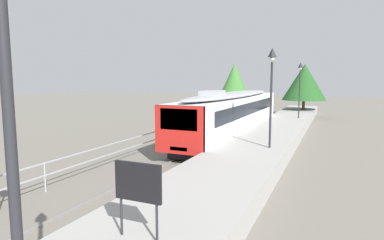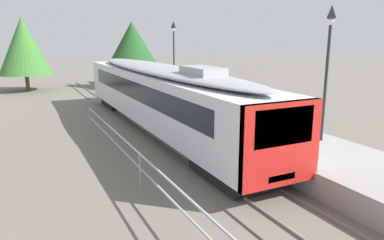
{
  "view_description": "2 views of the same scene",
  "coord_description": "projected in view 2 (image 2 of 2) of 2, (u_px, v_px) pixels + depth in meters",
  "views": [
    {
      "loc": [
        7.34,
        2.76,
        4.54
      ],
      "look_at": [
        -1.0,
        21.64,
        2.0
      ],
      "focal_mm": 30.16,
      "sensor_mm": 36.0,
      "label": 1
    },
    {
      "loc": [
        -6.78,
        9.9,
        5.02
      ],
      "look_at": [
        -1.0,
        21.64,
        2.0
      ],
      "focal_mm": 33.38,
      "sensor_mm": 36.0,
      "label": 2
    }
  ],
  "objects": [
    {
      "name": "ground_plane",
      "position": [
        140.0,
        175.0,
        13.33
      ],
      "size": [
        160.0,
        160.0,
        0.0
      ],
      "primitive_type": "plane",
      "color": "#6B665B"
    },
    {
      "name": "track_rails",
      "position": [
        210.0,
        162.0,
        14.61
      ],
      "size": [
        3.2,
        60.0,
        0.14
      ],
      "color": "#6B665B",
      "rests_on": "ground"
    },
    {
      "name": "commuter_train",
      "position": [
        159.0,
        93.0,
        19.08
      ],
      "size": [
        2.82,
        20.25,
        3.74
      ],
      "color": "silver",
      "rests_on": "track_rails"
    },
    {
      "name": "station_platform",
      "position": [
        274.0,
        143.0,
        15.92
      ],
      "size": [
        3.9,
        60.0,
        0.9
      ],
      "primitive_type": "cube",
      "color": "#999691",
      "rests_on": "ground"
    },
    {
      "name": "platform_lamp_mid_platform",
      "position": [
        329.0,
        48.0,
        13.87
      ],
      "size": [
        0.34,
        0.34,
        5.35
      ],
      "color": "#232328",
      "rests_on": "station_platform"
    },
    {
      "name": "platform_lamp_far_end",
      "position": [
        174.0,
        43.0,
        27.16
      ],
      "size": [
        0.34,
        0.34,
        5.35
      ],
      "color": "#232328",
      "rests_on": "station_platform"
    },
    {
      "name": "tree_behind_carpark",
      "position": [
        132.0,
        45.0,
        35.36
      ],
      "size": [
        5.25,
        5.25,
        6.59
      ],
      "color": "brown",
      "rests_on": "ground"
    },
    {
      "name": "tree_behind_station_far",
      "position": [
        24.0,
        46.0,
        33.52
      ],
      "size": [
        4.81,
        4.81,
        6.94
      ],
      "color": "brown",
      "rests_on": "ground"
    }
  ]
}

